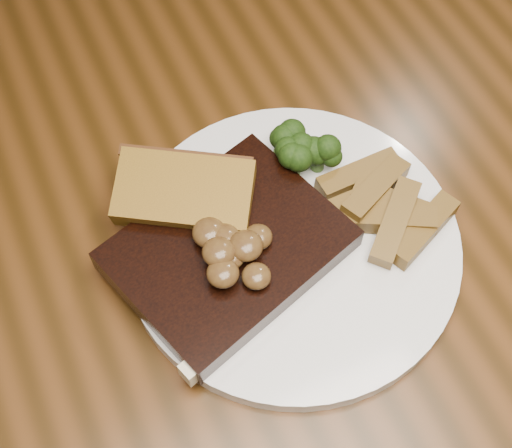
{
  "coord_description": "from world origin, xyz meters",
  "views": [
    {
      "loc": [
        -0.15,
        -0.28,
        1.3
      ],
      "look_at": [
        -0.02,
        -0.0,
        0.78
      ],
      "focal_mm": 50.0,
      "sensor_mm": 36.0,
      "label": 1
    }
  ],
  "objects": [
    {
      "name": "ground",
      "position": [
        0.0,
        0.0,
        0.0
      ],
      "size": [
        4.5,
        4.5,
        0.0
      ],
      "primitive_type": "plane",
      "color": "#391D0D",
      "rests_on": "ground"
    },
    {
      "name": "dining_table",
      "position": [
        0.0,
        0.0,
        0.66
      ],
      "size": [
        1.6,
        0.9,
        0.75
      ],
      "color": "#44260D",
      "rests_on": "ground"
    },
    {
      "name": "plate",
      "position": [
        0.01,
        -0.02,
        0.76
      ],
      "size": [
        0.35,
        0.35,
        0.01
      ],
      "primitive_type": "cylinder",
      "rotation": [
        0.0,
        0.0,
        -0.26
      ],
      "color": "white",
      "rests_on": "dining_table"
    },
    {
      "name": "steak",
      "position": [
        -0.05,
        -0.02,
        0.78
      ],
      "size": [
        0.21,
        0.19,
        0.03
      ],
      "primitive_type": "cube",
      "rotation": [
        0.0,
        0.0,
        0.31
      ],
      "color": "black",
      "rests_on": "plate"
    },
    {
      "name": "steak_bone",
      "position": [
        -0.05,
        -0.08,
        0.77
      ],
      "size": [
        0.15,
        0.06,
        0.02
      ],
      "primitive_type": "cube",
      "rotation": [
        0.0,
        0.0,
        0.31
      ],
      "color": "beige",
      "rests_on": "plate"
    },
    {
      "name": "mushroom_pile",
      "position": [
        -0.05,
        -0.02,
        0.8
      ],
      "size": [
        0.08,
        0.08,
        0.03
      ],
      "primitive_type": null,
      "color": "#543D1A",
      "rests_on": "steak"
    },
    {
      "name": "garlic_bread",
      "position": [
        -0.07,
        0.04,
        0.77
      ],
      "size": [
        0.13,
        0.11,
        0.02
      ],
      "primitive_type": "cube",
      "rotation": [
        0.0,
        0.0,
        -0.56
      ],
      "color": "#875F18",
      "rests_on": "plate"
    },
    {
      "name": "potato_wedges",
      "position": [
        0.09,
        -0.03,
        0.77
      ],
      "size": [
        0.1,
        0.1,
        0.02
      ],
      "primitive_type": null,
      "color": "brown",
      "rests_on": "plate"
    },
    {
      "name": "broccoli_cluster",
      "position": [
        0.05,
        0.04,
        0.78
      ],
      "size": [
        0.07,
        0.07,
        0.04
      ],
      "primitive_type": null,
      "color": "#20390D",
      "rests_on": "plate"
    }
  ]
}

